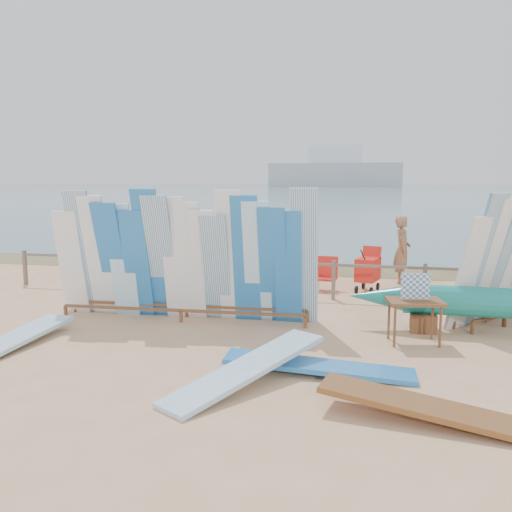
% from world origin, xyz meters
% --- Properties ---
extents(ground, '(160.00, 160.00, 0.00)m').
position_xyz_m(ground, '(0.00, 0.00, 0.00)').
color(ground, tan).
rests_on(ground, ground).
extents(ocean, '(320.00, 240.00, 0.02)m').
position_xyz_m(ocean, '(0.00, 128.00, 0.00)').
color(ocean, slate).
rests_on(ocean, ground).
extents(wet_sand_strip, '(40.00, 2.60, 0.01)m').
position_xyz_m(wet_sand_strip, '(0.00, 7.20, 0.00)').
color(wet_sand_strip, olive).
rests_on(wet_sand_strip, ground).
extents(distant_ship, '(45.00, 8.00, 14.00)m').
position_xyz_m(distant_ship, '(-12.00, 180.00, 5.31)').
color(distant_ship, '#999EA3').
rests_on(distant_ship, ocean).
extents(fence, '(12.08, 0.08, 0.90)m').
position_xyz_m(fence, '(0.00, 3.00, 0.63)').
color(fence, '#6B5D51').
rests_on(fence, ground).
extents(main_surfboard_rack, '(5.22, 0.93, 2.59)m').
position_xyz_m(main_surfboard_rack, '(-0.71, 0.53, 1.16)').
color(main_surfboard_rack, brown).
rests_on(main_surfboard_rack, ground).
extents(side_surfboard_rack, '(1.95, 1.92, 2.51)m').
position_xyz_m(side_surfboard_rack, '(5.16, 1.48, 1.12)').
color(side_surfboard_rack, brown).
rests_on(side_surfboard_rack, ground).
extents(vendor_table, '(1.00, 0.79, 1.19)m').
position_xyz_m(vendor_table, '(3.59, -0.08, 0.40)').
color(vendor_table, brown).
rests_on(vendor_table, ground).
extents(flat_board_b, '(1.85, 2.59, 0.44)m').
position_xyz_m(flat_board_b, '(1.29, -2.48, 0.00)').
color(flat_board_b, '#8EC4E4').
rests_on(flat_board_b, ground).
extents(flat_board_a, '(0.77, 2.73, 0.24)m').
position_xyz_m(flat_board_a, '(-2.85, -1.84, 0.00)').
color(flat_board_a, '#8EC4E4').
rests_on(flat_board_a, ground).
extents(flat_board_d, '(2.72, 0.64, 0.21)m').
position_xyz_m(flat_board_d, '(2.19, -1.86, 0.00)').
color(flat_board_d, '#2671BE').
rests_on(flat_board_d, ground).
extents(flat_board_c, '(2.75, 1.05, 0.32)m').
position_xyz_m(flat_board_c, '(3.68, -3.15, 0.00)').
color(flat_board_c, brown).
rests_on(flat_board_c, ground).
extents(beach_chair_left, '(0.67, 0.69, 0.90)m').
position_xyz_m(beach_chair_left, '(0.44, 3.56, 0.26)').
color(beach_chair_left, red).
rests_on(beach_chair_left, ground).
extents(beach_chair_right, '(0.56, 0.58, 0.83)m').
position_xyz_m(beach_chair_right, '(1.74, 3.95, 0.24)').
color(beach_chair_right, red).
rests_on(beach_chair_right, ground).
extents(stroller, '(0.73, 0.91, 1.09)m').
position_xyz_m(stroller, '(2.75, 4.04, 0.44)').
color(stroller, red).
rests_on(stroller, ground).
extents(beachgoer_5, '(1.47, 1.56, 1.75)m').
position_xyz_m(beachgoer_5, '(0.32, 7.25, 0.87)').
color(beachgoer_5, beige).
rests_on(beachgoer_5, ground).
extents(beachgoer_1, '(0.61, 0.35, 1.63)m').
position_xyz_m(beachgoer_1, '(-3.34, 4.72, 0.82)').
color(beachgoer_1, '#8C6042').
rests_on(beachgoer_1, ground).
extents(beachgoer_4, '(0.68, 0.99, 1.55)m').
position_xyz_m(beachgoer_4, '(-0.32, 4.60, 0.77)').
color(beachgoer_4, '#8C6042').
rests_on(beachgoer_4, ground).
extents(beachgoer_8, '(0.85, 0.48, 1.68)m').
position_xyz_m(beachgoer_8, '(5.90, 4.82, 0.84)').
color(beachgoer_8, beige).
rests_on(beachgoer_8, ground).
extents(beachgoer_6, '(0.85, 0.42, 1.73)m').
position_xyz_m(beachgoer_6, '(0.70, 5.43, 0.86)').
color(beachgoer_6, tan).
rests_on(beachgoer_6, ground).
extents(beachgoer_3, '(1.12, 0.48, 1.71)m').
position_xyz_m(beachgoer_3, '(0.05, 5.64, 0.86)').
color(beachgoer_3, tan).
rests_on(beachgoer_3, ground).
extents(beachgoer_11, '(1.63, 0.89, 1.68)m').
position_xyz_m(beachgoer_11, '(-5.33, 7.28, 0.84)').
color(beachgoer_11, beige).
rests_on(beachgoer_11, ground).
extents(beachgoer_10, '(1.04, 0.89, 1.66)m').
position_xyz_m(beachgoer_10, '(5.90, 5.53, 0.83)').
color(beachgoer_10, '#8C6042').
rests_on(beachgoer_10, ground).
extents(beachgoer_extra_1, '(1.13, 0.61, 1.83)m').
position_xyz_m(beachgoer_extra_1, '(-6.15, 5.88, 0.92)').
color(beachgoer_extra_1, '#8C6042').
rests_on(beachgoer_extra_1, ground).
extents(beachgoer_0, '(0.81, 0.50, 1.54)m').
position_xyz_m(beachgoer_0, '(-5.27, 5.33, 0.77)').
color(beachgoer_0, tan).
rests_on(beachgoer_0, ground).
extents(beachgoer_7, '(0.36, 0.66, 1.79)m').
position_xyz_m(beachgoer_7, '(3.60, 5.36, 0.90)').
color(beachgoer_7, '#8C6042').
rests_on(beachgoer_7, ground).
extents(beachgoer_2, '(0.85, 0.82, 1.64)m').
position_xyz_m(beachgoer_2, '(-3.30, 4.62, 0.82)').
color(beachgoer_2, beige).
rests_on(beachgoer_2, ground).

